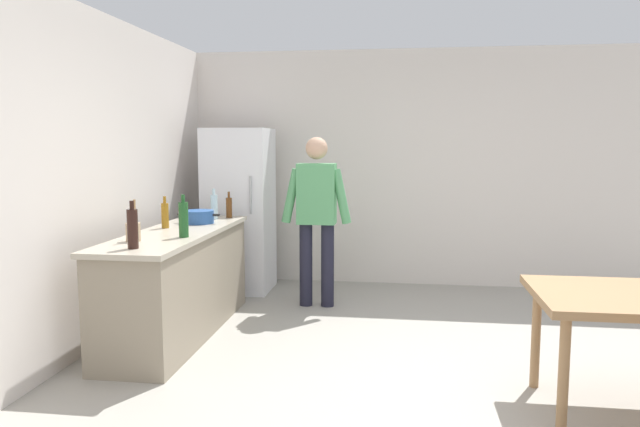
{
  "coord_description": "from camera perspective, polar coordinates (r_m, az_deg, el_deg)",
  "views": [
    {
      "loc": [
        -0.1,
        -3.98,
        1.64
      ],
      "look_at": [
        -0.83,
        1.25,
        1.02
      ],
      "focal_mm": 33.44,
      "sensor_mm": 36.0,
      "label": 1
    }
  ],
  "objects": [
    {
      "name": "person",
      "position": [
        5.93,
        -0.33,
        0.34
      ],
      "size": [
        0.7,
        0.22,
        1.7
      ],
      "color": "#1E1E2D",
      "rests_on": "ground_plane"
    },
    {
      "name": "bottle_beer_brown",
      "position": [
        6.0,
        -8.7,
        0.61
      ],
      "size": [
        0.06,
        0.06,
        0.26
      ],
      "color": "#5B3314",
      "rests_on": "kitchen_counter"
    },
    {
      "name": "ground_plane",
      "position": [
        4.31,
        9.04,
        -15.71
      ],
      "size": [
        14.0,
        14.0,
        0.0
      ],
      "primitive_type": "plane",
      "color": "#9E998E"
    },
    {
      "name": "refrigerator",
      "position": [
        6.67,
        -7.73,
        0.33
      ],
      "size": [
        0.7,
        0.67,
        1.8
      ],
      "color": "white",
      "rests_on": "ground_plane"
    },
    {
      "name": "utensil_jar",
      "position": [
        4.73,
        -17.43,
        -1.61
      ],
      "size": [
        0.11,
        0.11,
        0.32
      ],
      "color": "tan",
      "rests_on": "kitchen_counter"
    },
    {
      "name": "bottle_wine_dark",
      "position": [
        4.4,
        -17.5,
        -1.35
      ],
      "size": [
        0.08,
        0.08,
        0.34
      ],
      "color": "black",
      "rests_on": "kitchen_counter"
    },
    {
      "name": "cooking_pot",
      "position": [
        5.64,
        -11.54,
        -0.32
      ],
      "size": [
        0.4,
        0.28,
        0.12
      ],
      "color": "#285193",
      "rests_on": "kitchen_counter"
    },
    {
      "name": "wall_left",
      "position": [
        4.88,
        -22.87,
        2.8
      ],
      "size": [
        0.12,
        5.6,
        2.7
      ],
      "primitive_type": "cube",
      "color": "silver",
      "rests_on": "ground_plane"
    },
    {
      "name": "bottle_oil_amber",
      "position": [
        5.38,
        -14.61,
        -0.14
      ],
      "size": [
        0.06,
        0.06,
        0.28
      ],
      "color": "#996619",
      "rests_on": "kitchen_counter"
    },
    {
      "name": "bottle_water_clear",
      "position": [
        5.9,
        -10.1,
        0.67
      ],
      "size": [
        0.07,
        0.07,
        0.3
      ],
      "color": "silver",
      "rests_on": "kitchen_counter"
    },
    {
      "name": "bottle_wine_green",
      "position": [
        4.82,
        -12.93,
        -0.52
      ],
      "size": [
        0.08,
        0.08,
        0.34
      ],
      "color": "#1E5123",
      "rests_on": "kitchen_counter"
    },
    {
      "name": "kitchen_counter",
      "position": [
        5.28,
        -13.42,
        -6.44
      ],
      "size": [
        0.64,
        2.2,
        0.9
      ],
      "color": "gray",
      "rests_on": "ground_plane"
    },
    {
      "name": "wall_back",
      "position": [
        6.99,
        8.8,
        4.3
      ],
      "size": [
        6.4,
        0.12,
        2.7
      ],
      "primitive_type": "cube",
      "color": "silver",
      "rests_on": "ground_plane"
    }
  ]
}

